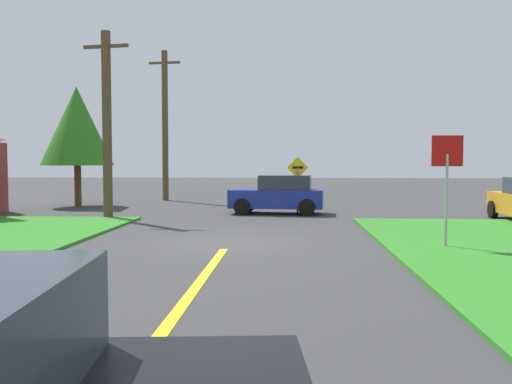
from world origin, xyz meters
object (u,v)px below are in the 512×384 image
at_px(utility_pole_far, 165,124).
at_px(oak_tree_left, 77,126).
at_px(direction_sign, 298,178).
at_px(car_approaching_junction, 279,195).
at_px(utility_pole_mid, 107,123).
at_px(stop_sign, 447,169).

xyz_separation_m(utility_pole_far, oak_tree_left, (-3.30, -4.49, -0.38)).
relative_size(utility_pole_far, direction_sign, 3.51).
relative_size(car_approaching_junction, utility_pole_mid, 0.56).
bearing_deg(oak_tree_left, stop_sign, -40.71).
bearing_deg(utility_pole_mid, car_approaching_junction, 20.29).
bearing_deg(direction_sign, utility_pole_mid, -159.58).
bearing_deg(stop_sign, utility_pole_far, -56.73).
bearing_deg(oak_tree_left, utility_pole_far, 53.71).
bearing_deg(car_approaching_junction, stop_sign, 120.31).
height_order(stop_sign, utility_pole_far, utility_pole_far).
height_order(utility_pole_far, oak_tree_left, utility_pole_far).
xyz_separation_m(stop_sign, car_approaching_junction, (-4.34, 9.06, -1.20)).
relative_size(car_approaching_junction, utility_pole_far, 0.48).
distance_m(direction_sign, oak_tree_left, 11.26).
relative_size(car_approaching_junction, direction_sign, 1.67).
bearing_deg(car_approaching_junction, oak_tree_left, -12.96).
height_order(utility_pole_mid, utility_pole_far, utility_pole_far).
bearing_deg(oak_tree_left, direction_sign, -14.89).
bearing_deg(car_approaching_junction, utility_pole_far, -44.69).
relative_size(stop_sign, oak_tree_left, 0.49).
distance_m(car_approaching_junction, utility_pole_far, 10.64).
distance_m(car_approaching_junction, utility_pole_mid, 7.47).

